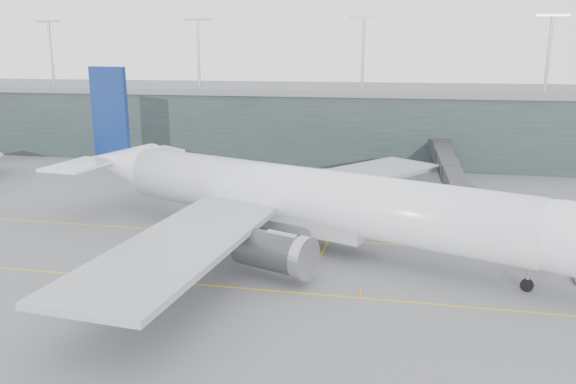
# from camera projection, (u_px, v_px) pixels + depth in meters

# --- Properties ---
(ground) EXTENTS (320.00, 320.00, 0.00)m
(ground) POSITION_uv_depth(u_px,v_px,m) (293.00, 228.00, 73.63)
(ground) COLOR #535358
(ground) RESTS_ON ground
(taxiline_a) EXTENTS (160.00, 0.25, 0.02)m
(taxiline_a) POSITION_uv_depth(u_px,v_px,m) (287.00, 238.00, 69.82)
(taxiline_a) COLOR gold
(taxiline_a) RESTS_ON ground
(taxiline_b) EXTENTS (160.00, 0.25, 0.02)m
(taxiline_b) POSITION_uv_depth(u_px,v_px,m) (255.00, 289.00, 54.60)
(taxiline_b) COLOR gold
(taxiline_b) RESTS_ON ground
(taxiline_lead_main) EXTENTS (0.25, 60.00, 0.02)m
(taxiline_lead_main) POSITION_uv_depth(u_px,v_px,m) (347.00, 194.00, 91.69)
(taxiline_lead_main) COLOR gold
(taxiline_lead_main) RESTS_ON ground
(terminal) EXTENTS (240.00, 36.00, 29.00)m
(terminal) POSITION_uv_depth(u_px,v_px,m) (342.00, 120.00, 126.97)
(terminal) COLOR #1F2A2A
(terminal) RESTS_ON ground
(main_aircraft) EXTENTS (70.31, 64.96, 20.50)m
(main_aircraft) POSITION_uv_depth(u_px,v_px,m) (304.00, 198.00, 66.02)
(main_aircraft) COLOR silver
(main_aircraft) RESTS_ON ground
(jet_bridge) EXTENTS (4.01, 43.97, 6.51)m
(jet_bridge) POSITION_uv_depth(u_px,v_px,m) (447.00, 164.00, 90.90)
(jet_bridge) COLOR #2B2A30
(jet_bridge) RESTS_ON ground
(gse_cart) EXTENTS (2.63, 1.82, 1.69)m
(gse_cart) POSITION_uv_depth(u_px,v_px,m) (534.00, 258.00, 60.21)
(gse_cart) COLOR #B9260D
(gse_cart) RESTS_ON ground
(uld_a) EXTENTS (2.17, 1.80, 1.86)m
(uld_a) POSITION_uv_depth(u_px,v_px,m) (270.00, 198.00, 85.14)
(uld_a) COLOR #343439
(uld_a) RESTS_ON ground
(uld_b) EXTENTS (2.36, 1.95, 2.03)m
(uld_b) POSITION_uv_depth(u_px,v_px,m) (284.00, 197.00, 85.40)
(uld_b) COLOR #343439
(uld_b) RESTS_ON ground
(uld_c) EXTENTS (2.74, 2.50, 2.03)m
(uld_c) POSITION_uv_depth(u_px,v_px,m) (311.00, 201.00, 83.19)
(uld_c) COLOR #343439
(uld_c) RESTS_ON ground
(cone_nose) EXTENTS (0.47, 0.47, 0.74)m
(cone_nose) POSITION_uv_depth(u_px,v_px,m) (572.00, 261.00, 61.06)
(cone_nose) COLOR orange
(cone_nose) RESTS_ON ground
(cone_wing_stbd) EXTENTS (0.39, 0.39, 0.63)m
(cone_wing_stbd) POSITION_uv_depth(u_px,v_px,m) (360.00, 291.00, 53.46)
(cone_wing_stbd) COLOR orange
(cone_wing_stbd) RESTS_ON ground
(cone_wing_port) EXTENTS (0.44, 0.44, 0.70)m
(cone_wing_port) POSITION_uv_depth(u_px,v_px,m) (376.00, 205.00, 83.58)
(cone_wing_port) COLOR orange
(cone_wing_port) RESTS_ON ground
(cone_tail) EXTENTS (0.41, 0.41, 0.65)m
(cone_tail) POSITION_uv_depth(u_px,v_px,m) (187.00, 243.00, 66.84)
(cone_tail) COLOR #F8600D
(cone_tail) RESTS_ON ground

